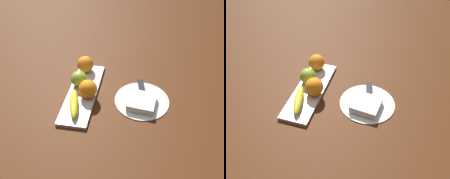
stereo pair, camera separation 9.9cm
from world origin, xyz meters
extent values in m
plane|color=#4A230D|center=(0.00, 0.00, 0.00)|extent=(2.40, 2.40, 0.00)
cube|color=silver|center=(0.03, 0.01, 0.01)|extent=(0.37, 0.12, 0.01)
sphere|color=#8CB136|center=(-0.01, -0.01, 0.05)|extent=(0.07, 0.07, 0.07)
ellipsoid|color=yellow|center=(0.12, 0.00, 0.03)|extent=(0.16, 0.07, 0.03)
sphere|color=orange|center=(-0.11, -0.01, 0.05)|extent=(0.07, 0.07, 0.07)
sphere|color=orange|center=(0.05, 0.04, 0.05)|extent=(0.07, 0.07, 0.07)
cylinder|color=white|center=(0.03, 0.26, 0.00)|extent=(0.22, 0.22, 0.01)
cube|color=white|center=(0.06, 0.26, 0.02)|extent=(0.12, 0.12, 0.03)
cube|color=silver|center=(0.03, 0.26, 0.01)|extent=(0.15, 0.05, 0.00)
cube|color=black|center=(-0.03, 0.25, 0.01)|extent=(0.09, 0.04, 0.01)
camera|label=1|loc=(0.76, 0.25, 0.71)|focal=39.81mm
camera|label=2|loc=(0.74, 0.35, 0.71)|focal=39.81mm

